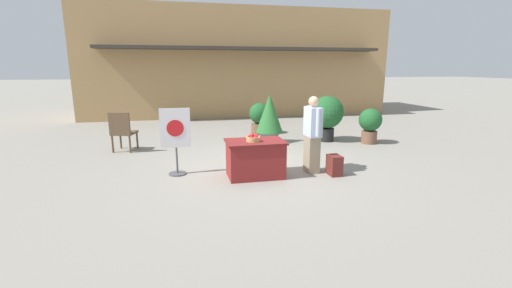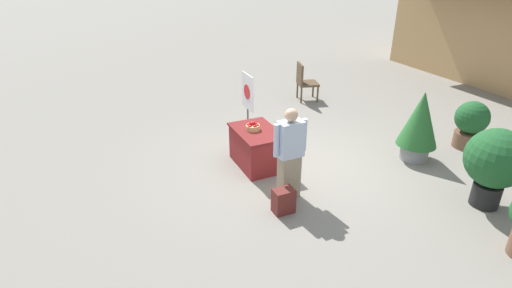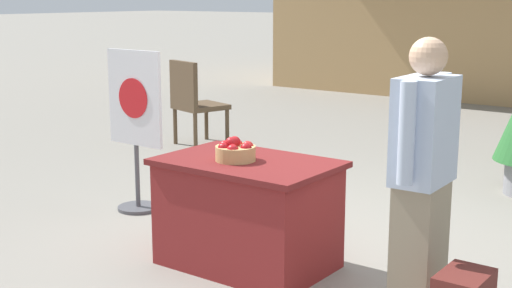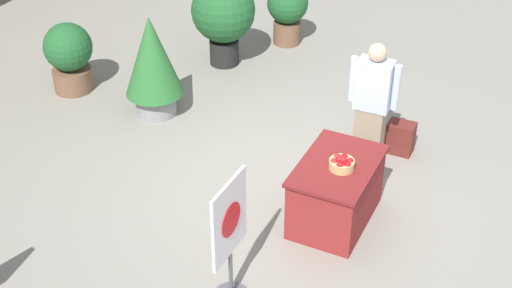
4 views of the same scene
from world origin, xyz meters
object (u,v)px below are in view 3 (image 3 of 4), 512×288
Objects in this scene: poster_board at (135,123)px; display_table at (248,213)px; person_visitor at (423,176)px; patio_chair at (193,99)px; apple_basket at (235,151)px.

display_table is at bearing 73.75° from poster_board.
person_visitor reaches higher than poster_board.
display_table is at bearing -117.32° from patio_chair.
apple_basket is 0.19× the size of poster_board.
patio_chair reaches higher than apple_basket.
patio_chair is at bearing -148.21° from poster_board.
apple_basket is at bearing 71.13° from poster_board.
poster_board is (-1.57, 0.48, 0.39)m from display_table.
person_visitor is 1.16× the size of poster_board.
display_table is at bearing 45.07° from apple_basket.
display_table is at bearing 0.00° from person_visitor.
apple_basket is 1.60m from poster_board.
person_visitor is at bearing 1.55° from display_table.
patio_chair is at bearing 135.29° from apple_basket.
poster_board is at bearing 160.26° from apple_basket.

